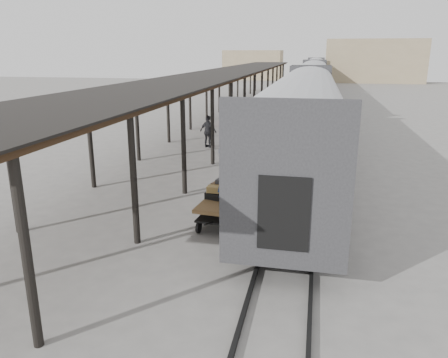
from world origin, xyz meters
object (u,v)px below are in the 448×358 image
Objects in this scene: baggage_cart at (223,206)px; pedestrian at (208,132)px; luggage_tug at (235,117)px; porter at (226,178)px.

pedestrian is (-3.46, 11.98, 0.33)m from baggage_cart.
baggage_cart is at bearing 125.53° from pedestrian.
luggage_tug is 22.25m from porter.
porter is 13.19m from pedestrian.
porter reaches higher than luggage_tug.
pedestrian is (-3.71, 12.63, -0.86)m from porter.
luggage_tug is 0.79× the size of pedestrian.
baggage_cart is 1.29× the size of porter.
porter is 1.00× the size of pedestrian.
porter is (3.81, -21.88, 1.28)m from luggage_tug.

